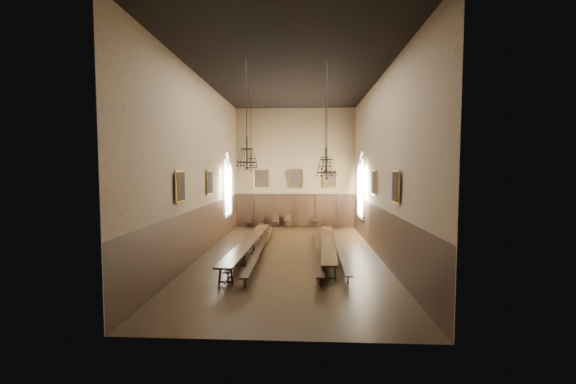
# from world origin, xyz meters

# --- Properties ---
(floor) EXTENTS (9.00, 18.00, 0.02)m
(floor) POSITION_xyz_m (0.00, 0.00, -0.01)
(floor) COLOR black
(floor) RESTS_ON ground
(ceiling) EXTENTS (9.00, 18.00, 0.02)m
(ceiling) POSITION_xyz_m (0.00, 0.00, 9.01)
(ceiling) COLOR black
(ceiling) RESTS_ON ground
(wall_back) EXTENTS (9.00, 0.02, 9.00)m
(wall_back) POSITION_xyz_m (0.00, 9.01, 4.50)
(wall_back) COLOR #8D7156
(wall_back) RESTS_ON ground
(wall_front) EXTENTS (9.00, 0.02, 9.00)m
(wall_front) POSITION_xyz_m (0.00, -9.01, 4.50)
(wall_front) COLOR #8D7156
(wall_front) RESTS_ON ground
(wall_left) EXTENTS (0.02, 18.00, 9.00)m
(wall_left) POSITION_xyz_m (-4.51, 0.00, 4.50)
(wall_left) COLOR #8D7156
(wall_left) RESTS_ON ground
(wall_right) EXTENTS (0.02, 18.00, 9.00)m
(wall_right) POSITION_xyz_m (4.51, 0.00, 4.50)
(wall_right) COLOR #8D7156
(wall_right) RESTS_ON ground
(wainscot_panelling) EXTENTS (9.00, 18.00, 2.50)m
(wainscot_panelling) POSITION_xyz_m (0.00, 0.00, 1.25)
(wainscot_panelling) COLOR black
(wainscot_panelling) RESTS_ON floor
(table_left) EXTENTS (1.09, 10.32, 0.80)m
(table_left) POSITION_xyz_m (-2.07, -0.10, 0.40)
(table_left) COLOR black
(table_left) RESTS_ON floor
(table_right) EXTENTS (1.14, 9.48, 0.74)m
(table_right) POSITION_xyz_m (1.94, 0.21, 0.37)
(table_right) COLOR black
(table_right) RESTS_ON floor
(bench_left_outer) EXTENTS (0.88, 9.65, 0.43)m
(bench_left_outer) POSITION_xyz_m (-2.56, 0.25, 0.28)
(bench_left_outer) COLOR black
(bench_left_outer) RESTS_ON floor
(bench_left_inner) EXTENTS (0.48, 10.79, 0.49)m
(bench_left_inner) POSITION_xyz_m (-1.53, 0.00, 0.31)
(bench_left_inner) COLOR black
(bench_left_inner) RESTS_ON floor
(bench_right_inner) EXTENTS (0.59, 10.52, 0.47)m
(bench_right_inner) POSITION_xyz_m (1.47, 0.09, 0.30)
(bench_right_inner) COLOR black
(bench_right_inner) RESTS_ON floor
(bench_right_outer) EXTENTS (0.49, 9.53, 0.43)m
(bench_right_outer) POSITION_xyz_m (2.51, -0.03, 0.27)
(bench_right_outer) COLOR black
(bench_right_outer) RESTS_ON floor
(chair_0) EXTENTS (0.48, 0.48, 0.95)m
(chair_0) POSITION_xyz_m (-3.52, 8.56, 0.29)
(chair_0) COLOR black
(chair_0) RESTS_ON floor
(chair_1) EXTENTS (0.48, 0.48, 0.97)m
(chair_1) POSITION_xyz_m (-2.58, 8.50, 0.29)
(chair_1) COLOR black
(chair_1) RESTS_ON floor
(chair_2) EXTENTS (0.51, 0.51, 1.04)m
(chair_2) POSITION_xyz_m (-1.42, 8.49, 0.31)
(chair_2) COLOR black
(chair_2) RESTS_ON floor
(chair_3) EXTENTS (0.54, 0.54, 0.99)m
(chair_3) POSITION_xyz_m (-0.50, 8.52, 0.30)
(chair_3) COLOR black
(chair_3) RESTS_ON floor
(chair_5) EXTENTS (0.48, 0.48, 0.88)m
(chair_5) POSITION_xyz_m (1.48, 8.57, 0.27)
(chair_5) COLOR black
(chair_5) RESTS_ON floor
(chair_6) EXTENTS (0.40, 0.40, 0.87)m
(chair_6) POSITION_xyz_m (2.54, 8.48, 0.26)
(chair_6) COLOR black
(chair_6) RESTS_ON floor
(chandelier_back_left) EXTENTS (0.79, 0.79, 4.64)m
(chandelier_back_left) POSITION_xyz_m (-2.30, 2.11, 4.83)
(chandelier_back_left) COLOR black
(chandelier_back_left) RESTS_ON ceiling
(chandelier_back_right) EXTENTS (0.84, 0.84, 4.59)m
(chandelier_back_right) POSITION_xyz_m (1.89, 2.57, 4.86)
(chandelier_back_right) COLOR black
(chandelier_back_right) RESTS_ON ceiling
(chandelier_front_left) EXTENTS (0.87, 0.87, 4.46)m
(chandelier_front_left) POSITION_xyz_m (-1.72, -2.80, 4.98)
(chandelier_front_left) COLOR black
(chandelier_front_left) RESTS_ON ceiling
(chandelier_front_right) EXTENTS (0.90, 0.90, 4.91)m
(chandelier_front_right) POSITION_xyz_m (1.70, -2.16, 4.56)
(chandelier_front_right) COLOR black
(chandelier_front_right) RESTS_ON ceiling
(portrait_back_0) EXTENTS (1.10, 0.12, 1.40)m
(portrait_back_0) POSITION_xyz_m (-2.60, 8.88, 3.70)
(portrait_back_0) COLOR gold
(portrait_back_0) RESTS_ON wall_back
(portrait_back_1) EXTENTS (1.10, 0.12, 1.40)m
(portrait_back_1) POSITION_xyz_m (0.00, 8.88, 3.70)
(portrait_back_1) COLOR gold
(portrait_back_1) RESTS_ON wall_back
(portrait_back_2) EXTENTS (1.10, 0.12, 1.40)m
(portrait_back_2) POSITION_xyz_m (2.60, 8.88, 3.70)
(portrait_back_2) COLOR gold
(portrait_back_2) RESTS_ON wall_back
(portrait_left_0) EXTENTS (0.12, 1.00, 1.30)m
(portrait_left_0) POSITION_xyz_m (-4.38, 1.00, 3.70)
(portrait_left_0) COLOR gold
(portrait_left_0) RESTS_ON wall_left
(portrait_left_1) EXTENTS (0.12, 1.00, 1.30)m
(portrait_left_1) POSITION_xyz_m (-4.38, -3.50, 3.70)
(portrait_left_1) COLOR gold
(portrait_left_1) RESTS_ON wall_left
(portrait_right_0) EXTENTS (0.12, 1.00, 1.30)m
(portrait_right_0) POSITION_xyz_m (4.38, 1.00, 3.70)
(portrait_right_0) COLOR gold
(portrait_right_0) RESTS_ON wall_right
(portrait_right_1) EXTENTS (0.12, 1.00, 1.30)m
(portrait_right_1) POSITION_xyz_m (4.38, -3.50, 3.70)
(portrait_right_1) COLOR gold
(portrait_right_1) RESTS_ON wall_right
(window_right) EXTENTS (0.20, 2.20, 4.60)m
(window_right) POSITION_xyz_m (4.43, 5.50, 3.40)
(window_right) COLOR white
(window_right) RESTS_ON wall_right
(window_left) EXTENTS (0.20, 2.20, 4.60)m
(window_left) POSITION_xyz_m (-4.43, 5.50, 3.40)
(window_left) COLOR white
(window_left) RESTS_ON wall_left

